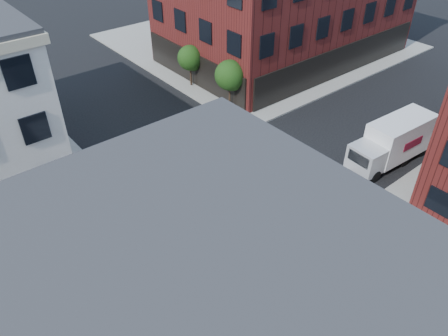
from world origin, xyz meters
TOP-DOWN VIEW (x-y plane):
  - ground at (0.00, 0.00)m, footprint 120.00×120.00m
  - sidewalk_ne at (21.00, 21.00)m, footprint 30.00×30.00m
  - building_ne at (20.50, 16.00)m, footprint 25.00×16.00m
  - tree_near at (7.56, 9.98)m, footprint 2.69×2.69m
  - tree_far at (7.56, 15.98)m, footprint 2.43×2.43m
  - signal_pole at (-6.72, -6.68)m, footprint 1.29×1.24m
  - box_truck at (11.54, -4.09)m, footprint 7.74×2.77m
  - traffic_cone at (-5.70, -5.43)m, footprint 0.42×0.42m

SIDE VIEW (x-z plane):
  - ground at x=0.00m, z-range 0.00..0.00m
  - sidewalk_ne at x=21.00m, z-range 0.00..0.15m
  - traffic_cone at x=-5.70m, z-range -0.01..0.75m
  - box_truck at x=11.54m, z-range 0.07..3.52m
  - signal_pole at x=-6.72m, z-range 0.56..5.16m
  - tree_far at x=7.56m, z-range 0.84..4.91m
  - tree_near at x=7.56m, z-range 0.91..5.41m
  - building_ne at x=20.50m, z-range 0.00..12.00m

